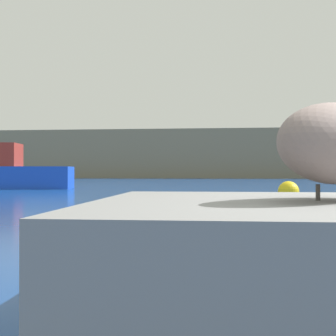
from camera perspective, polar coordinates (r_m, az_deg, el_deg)
hillside_backdrop at (r=81.10m, az=6.85°, el=1.69°), size 140.00×16.26×8.49m
fishing_boat_blue at (r=29.69m, az=-20.48°, el=-0.58°), size 8.16×3.56×4.56m
mooring_buoy at (r=16.09m, az=15.62°, el=-3.01°), size 0.75×0.75×0.75m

